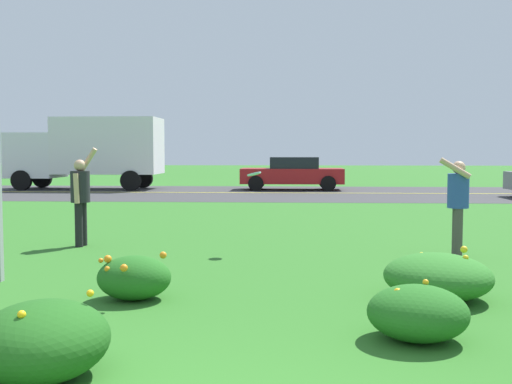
# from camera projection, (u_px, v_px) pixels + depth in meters

# --- Properties ---
(ground_plane) EXTENTS (120.00, 120.00, 0.00)m
(ground_plane) POSITION_uv_depth(u_px,v_px,m) (255.00, 226.00, 13.73)
(ground_plane) COLOR #2D6B23
(highway_strip) EXTENTS (120.00, 9.28, 0.01)m
(highway_strip) POSITION_uv_depth(u_px,v_px,m) (271.00, 193.00, 24.70)
(highway_strip) COLOR #38383A
(highway_strip) RESTS_ON ground
(highway_center_stripe) EXTENTS (120.00, 0.16, 0.00)m
(highway_center_stripe) POSITION_uv_depth(u_px,v_px,m) (271.00, 193.00, 24.70)
(highway_center_stripe) COLOR yellow
(highway_center_stripe) RESTS_ON ground
(daylily_clump_mid_right) EXTENTS (0.91, 0.86, 0.53)m
(daylily_clump_mid_right) POSITION_uv_depth(u_px,v_px,m) (418.00, 313.00, 5.44)
(daylily_clump_mid_right) COLOR #23661E
(daylily_clump_mid_right) RESTS_ON ground
(daylily_clump_mid_center) EXTENTS (1.00, 1.08, 0.63)m
(daylily_clump_mid_center) POSITION_uv_depth(u_px,v_px,m) (42.00, 341.00, 4.50)
(daylily_clump_mid_center) COLOR #1E5619
(daylily_clump_mid_center) RESTS_ON ground
(daylily_clump_near_camera) EXTENTS (0.85, 0.82, 0.53)m
(daylily_clump_near_camera) POSITION_uv_depth(u_px,v_px,m) (134.00, 278.00, 6.93)
(daylily_clump_near_camera) COLOR #23661E
(daylily_clump_near_camera) RESTS_ON ground
(daylily_clump_front_left) EXTENTS (1.24, 1.26, 0.57)m
(daylily_clump_front_left) POSITION_uv_depth(u_px,v_px,m) (438.00, 276.00, 6.95)
(daylily_clump_front_left) COLOR #2D7526
(daylily_clump_front_left) RESTS_ON ground
(person_thrower_dark_shirt) EXTENTS (0.44, 0.50, 1.77)m
(person_thrower_dark_shirt) POSITION_uv_depth(u_px,v_px,m) (81.00, 194.00, 10.79)
(person_thrower_dark_shirt) COLOR #232328
(person_thrower_dark_shirt) RESTS_ON ground
(person_catcher_blue_shirt) EXTENTS (0.53, 0.50, 1.61)m
(person_catcher_blue_shirt) POSITION_uv_depth(u_px,v_px,m) (458.00, 199.00, 9.78)
(person_catcher_blue_shirt) COLOR #2D4C9E
(person_catcher_blue_shirt) RESTS_ON ground
(frisbee_pale_blue) EXTENTS (0.25, 0.24, 0.11)m
(frisbee_pale_blue) POSITION_uv_depth(u_px,v_px,m) (254.00, 174.00, 10.15)
(frisbee_pale_blue) COLOR #ADD6E5
(car_red_center_left) EXTENTS (4.50, 2.00, 1.45)m
(car_red_center_left) POSITION_uv_depth(u_px,v_px,m) (292.00, 173.00, 26.67)
(car_red_center_left) COLOR maroon
(car_red_center_left) RESTS_ON ground
(box_truck_white) EXTENTS (6.70, 2.46, 3.20)m
(box_truck_white) POSITION_uv_depth(u_px,v_px,m) (89.00, 149.00, 27.13)
(box_truck_white) COLOR silver
(box_truck_white) RESTS_ON ground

